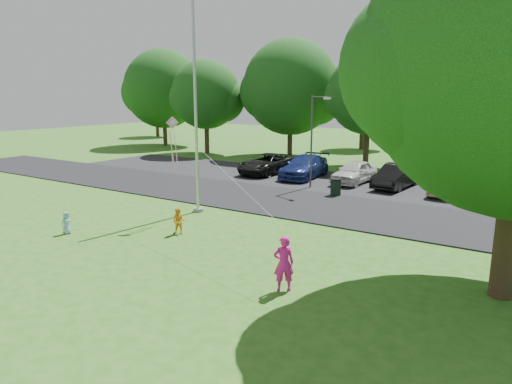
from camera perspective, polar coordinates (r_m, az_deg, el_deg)
The scene contains 13 objects.
ground at distance 16.36m, azimuth -9.08°, elevation -7.79°, with size 120.00×120.00×0.00m, color #2C631A.
park_road at distance 23.51m, azimuth 5.69°, elevation -1.47°, with size 60.00×6.00×0.06m, color black.
parking_strip at distance 29.32m, azimuth 11.53°, elevation 1.06°, with size 42.00×7.00×0.06m, color black.
flagpole at distance 21.51m, azimuth -7.51°, elevation 8.38°, with size 0.50×0.50×10.00m.
street_lamp at distance 27.02m, azimuth 7.26°, elevation 7.32°, with size 1.45×0.78×5.52m.
trash_can at distance 25.57m, azimuth 9.94°, elevation 0.58°, with size 0.62×0.62×0.98m.
tree_row at distance 36.66m, azimuth 19.42°, elevation 11.72°, with size 64.35×11.94×10.88m.
horizon_trees at distance 45.69m, azimuth 25.28°, elevation 9.43°, with size 77.46×7.20×7.02m.
parked_cars at distance 29.63m, azimuth 10.14°, elevation 2.70°, with size 14.45×5.23×1.49m.
woman at distance 13.14m, azimuth 3.49°, elevation -8.90°, with size 0.60×0.39×1.64m, color #E91F94.
child_yellow at distance 18.57m, azimuth -9.64°, elevation -3.62°, with size 0.53×0.41×1.09m, color #FDA628.
child_blue at distance 19.92m, azimuth -22.60°, elevation -3.59°, with size 0.45×0.29×0.91m, color #8CB7D6.
kite at distance 19.57m, azimuth -10.04°, elevation 6.96°, with size 7.81×3.97×2.77m.
Camera 1 is at (10.39, -11.36, 5.52)m, focal length 32.00 mm.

